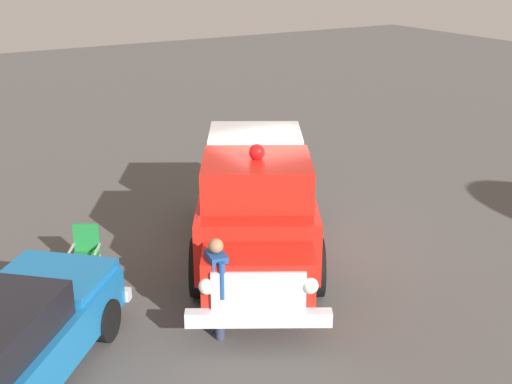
% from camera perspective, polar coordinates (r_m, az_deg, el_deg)
% --- Properties ---
extents(ground_plane, '(60.00, 60.00, 0.00)m').
position_cam_1_polar(ground_plane, '(13.85, 1.20, -4.30)').
color(ground_plane, '#514F4C').
extents(vintage_fire_truck, '(6.24, 4.85, 2.59)m').
position_cam_1_polar(vintage_fire_truck, '(12.74, 0.01, -0.72)').
color(vintage_fire_truck, black).
rests_on(vintage_fire_truck, ground).
extents(classic_hot_rod, '(4.48, 4.29, 1.46)m').
position_cam_1_polar(classic_hot_rod, '(9.83, -20.96, -12.03)').
color(classic_hot_rod, black).
rests_on(classic_hot_rod, ground).
extents(lawn_chair_by_car, '(0.67, 0.67, 1.02)m').
position_cam_1_polar(lawn_chair_by_car, '(12.59, -14.51, -4.69)').
color(lawn_chair_by_car, '#B7BABF').
rests_on(lawn_chair_by_car, ground).
extents(spectator_standing, '(0.65, 0.32, 1.68)m').
position_cam_1_polar(spectator_standing, '(10.27, -3.42, -7.69)').
color(spectator_standing, '#2D334C').
rests_on(spectator_standing, ground).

